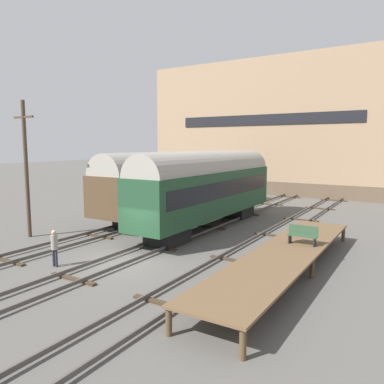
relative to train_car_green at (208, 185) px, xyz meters
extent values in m
plane|color=#56544F|center=(0.00, -8.87, -3.04)|extent=(200.00, 200.00, 0.00)
cube|color=#4C4742|center=(-5.48, -8.87, -2.86)|extent=(0.08, 60.00, 0.16)
cube|color=#4C4742|center=(-4.05, -8.87, -2.86)|extent=(0.08, 60.00, 0.16)
cube|color=#3D2D1E|center=(-4.77, -11.87, -2.99)|extent=(2.60, 0.24, 0.10)
cube|color=#3D2D1E|center=(-4.77, -5.87, -2.99)|extent=(2.60, 0.24, 0.10)
cube|color=#3D2D1E|center=(-4.77, 0.13, -2.99)|extent=(2.60, 0.24, 0.10)
cube|color=#3D2D1E|center=(-4.77, 6.13, -2.99)|extent=(2.60, 0.24, 0.10)
cube|color=#3D2D1E|center=(-4.77, 12.13, -2.99)|extent=(2.60, 0.24, 0.10)
cube|color=#3D2D1E|center=(-4.77, 18.13, -2.99)|extent=(2.60, 0.24, 0.10)
cube|color=#4C4742|center=(-0.72, -8.87, -2.86)|extent=(0.08, 60.00, 0.16)
cube|color=#4C4742|center=(0.72, -8.87, -2.86)|extent=(0.08, 60.00, 0.16)
cube|color=#3D2D1E|center=(0.00, -11.87, -2.99)|extent=(2.60, 0.24, 0.10)
cube|color=#3D2D1E|center=(0.00, -5.87, -2.99)|extent=(2.60, 0.24, 0.10)
cube|color=#3D2D1E|center=(0.00, 0.13, -2.99)|extent=(2.60, 0.24, 0.10)
cube|color=#3D2D1E|center=(0.00, 6.13, -2.99)|extent=(2.60, 0.24, 0.10)
cube|color=#3D2D1E|center=(0.00, 12.13, -2.99)|extent=(2.60, 0.24, 0.10)
cube|color=#3D2D1E|center=(0.00, 18.13, -2.99)|extent=(2.60, 0.24, 0.10)
cube|color=#4C4742|center=(4.05, -8.87, -2.86)|extent=(0.08, 60.00, 0.16)
cube|color=#4C4742|center=(5.48, -8.87, -2.86)|extent=(0.08, 60.00, 0.16)
cube|color=#3D2D1E|center=(4.77, -11.87, -2.99)|extent=(2.60, 0.24, 0.10)
cube|color=#3D2D1E|center=(4.77, -5.87, -2.99)|extent=(2.60, 0.24, 0.10)
cube|color=#3D2D1E|center=(4.77, 0.13, -2.99)|extent=(2.60, 0.24, 0.10)
cube|color=#3D2D1E|center=(4.77, 6.13, -2.99)|extent=(2.60, 0.24, 0.10)
cube|color=#3D2D1E|center=(4.77, 12.13, -2.99)|extent=(2.60, 0.24, 0.10)
cube|color=#3D2D1E|center=(4.77, 18.13, -2.99)|extent=(2.60, 0.24, 0.10)
cube|color=black|center=(0.00, 4.88, -2.54)|extent=(1.80, 2.40, 1.00)
cube|color=black|center=(0.00, -4.88, -2.54)|extent=(1.80, 2.40, 1.00)
cube|color=#1E4228|center=(0.00, 0.00, -0.55)|extent=(2.80, 15.01, 2.98)
cube|color=black|center=(0.00, 0.00, -0.19)|extent=(2.84, 13.81, 1.07)
cylinder|color=gray|center=(0.00, 0.00, 0.95)|extent=(2.66, 14.71, 2.66)
cube|color=black|center=(-4.77, 9.16, -2.54)|extent=(1.80, 2.40, 1.00)
cube|color=black|center=(-4.77, -2.35, -2.54)|extent=(1.80, 2.40, 1.00)
cube|color=#4C3823|center=(-4.77, 3.40, -0.66)|extent=(3.09, 17.72, 2.76)
cube|color=black|center=(-4.77, 3.40, -0.33)|extent=(3.13, 16.30, 1.00)
cylinder|color=gray|center=(-4.77, 3.40, 0.73)|extent=(2.94, 17.36, 2.94)
cube|color=brown|center=(7.45, -6.23, -2.11)|extent=(2.74, 14.96, 0.10)
cylinder|color=brown|center=(6.23, -13.56, -2.60)|extent=(0.20, 0.20, 0.88)
cylinder|color=brown|center=(8.67, -13.56, -2.60)|extent=(0.20, 0.20, 0.88)
cylinder|color=brown|center=(6.23, 1.10, -2.60)|extent=(0.20, 0.20, 0.88)
cylinder|color=brown|center=(8.67, 1.10, -2.60)|extent=(0.20, 0.20, 0.88)
cylinder|color=brown|center=(6.23, -6.23, -2.60)|extent=(0.20, 0.20, 0.88)
cylinder|color=brown|center=(8.67, -6.23, -2.60)|extent=(0.20, 0.20, 0.88)
cube|color=#2D4C33|center=(7.74, -4.56, -1.63)|extent=(1.40, 0.40, 0.06)
cube|color=#2D4C33|center=(7.74, -4.39, -1.37)|extent=(1.40, 0.06, 0.45)
cube|color=black|center=(7.14, -4.56, -1.86)|extent=(0.06, 0.40, 0.40)
cube|color=black|center=(8.33, -4.56, -1.86)|extent=(0.06, 0.40, 0.40)
cylinder|color=#282833|center=(-2.24, -11.09, -2.62)|extent=(0.12, 0.12, 0.85)
cylinder|color=#282833|center=(-2.04, -11.09, -2.62)|extent=(0.12, 0.12, 0.85)
cylinder|color=gray|center=(-2.14, -11.09, -1.84)|extent=(0.32, 0.32, 0.71)
sphere|color=tan|center=(-2.14, -11.09, -1.37)|extent=(0.23, 0.23, 0.23)
cylinder|color=#473828|center=(-8.38, -8.09, 1.19)|extent=(0.24, 0.24, 8.46)
cube|color=#473828|center=(-8.38, -8.09, 4.41)|extent=(1.80, 0.12, 0.12)
cube|color=brown|center=(-3.31, 24.62, -2.26)|extent=(30.52, 11.35, 1.57)
cube|color=#9E7F60|center=(-3.31, 24.62, 5.58)|extent=(30.52, 11.35, 14.11)
cube|color=black|center=(-3.31, 18.89, 5.58)|extent=(21.36, 0.10, 1.20)
camera|label=1|loc=(12.48, -22.32, 2.72)|focal=35.00mm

